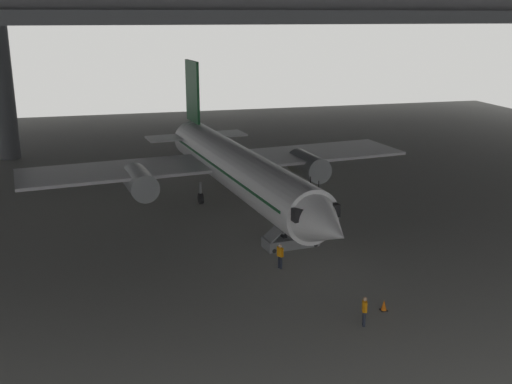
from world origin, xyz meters
TOP-DOWN VIEW (x-y plane):
  - ground_plane at (0.00, 0.00)m, footprint 110.00×110.00m
  - hangar_structure at (-0.10, 13.79)m, footprint 121.00×99.00m
  - airplane_main at (-0.83, 3.71)m, footprint 33.35×34.30m
  - boarding_stairs at (0.92, -5.68)m, footprint 4.21×1.96m
  - crew_worker_near_nose at (1.12, -17.02)m, footprint 0.31×0.53m
  - crew_worker_by_stairs at (-0.89, -9.09)m, footprint 0.37×0.49m
  - traffic_cone_orange at (2.81, -15.77)m, footprint 0.36×0.36m
  - baggage_tug at (4.03, 10.16)m, footprint 1.59×2.36m

SIDE VIEW (x-z plane):
  - ground_plane at x=0.00m, z-range 0.00..0.00m
  - traffic_cone_orange at x=2.81m, z-range -0.01..0.59m
  - baggage_tug at x=4.03m, z-range 0.08..0.98m
  - boarding_stairs at x=0.92m, z-range -1.54..2.98m
  - crew_worker_near_nose at x=1.12m, z-range 0.10..1.68m
  - crew_worker_by_stairs at x=-0.89m, z-range 0.10..1.68m
  - airplane_main at x=-0.83m, z-range -2.08..8.75m
  - hangar_structure at x=-0.10m, z-range 7.57..24.00m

